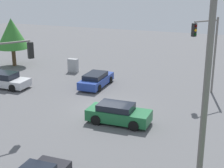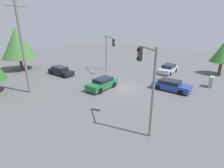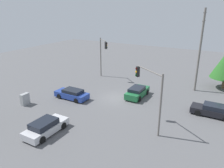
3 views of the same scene
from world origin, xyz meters
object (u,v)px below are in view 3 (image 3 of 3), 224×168
at_px(sedan_blue, 72,94).
at_px(traffic_signal_cross, 150,88).
at_px(traffic_signal_main, 103,52).
at_px(sedan_silver, 46,127).
at_px(sedan_dark, 214,110).
at_px(electrical_cabinet, 25,99).
at_px(sedan_green, 137,92).

xyz_separation_m(sedan_blue, traffic_signal_cross, (1.86, 11.15, 3.52)).
bearing_deg(traffic_signal_main, sedan_silver, -37.03).
bearing_deg(traffic_signal_main, sedan_dark, 21.24).
xyz_separation_m(traffic_signal_cross, electrical_cabinet, (2.42, -14.89, -3.44)).
bearing_deg(sedan_blue, sedan_dark, -76.49).
xyz_separation_m(sedan_dark, traffic_signal_cross, (5.81, -5.32, 3.50)).
height_order(sedan_dark, traffic_signal_cross, traffic_signal_cross).
distance_m(traffic_signal_main, traffic_signal_cross, 16.77).
bearing_deg(sedan_dark, traffic_signal_cross, 137.55).
distance_m(sedan_blue, sedan_green, 8.53).
height_order(sedan_silver, traffic_signal_main, traffic_signal_main).
xyz_separation_m(sedan_green, traffic_signal_main, (-4.76, -8.29, 3.70)).
bearing_deg(sedan_dark, electrical_cabinet, 112.16).
bearing_deg(electrical_cabinet, traffic_signal_main, 169.50).
height_order(sedan_green, traffic_signal_cross, traffic_signal_cross).
relative_size(sedan_blue, electrical_cabinet, 3.17).
height_order(sedan_dark, sedan_silver, sedan_silver).
relative_size(sedan_blue, sedan_green, 1.04).
bearing_deg(traffic_signal_cross, sedan_silver, 71.33).
height_order(sedan_green, sedan_dark, sedan_green).
relative_size(sedan_green, sedan_silver, 0.98).
xyz_separation_m(traffic_signal_main, traffic_signal_cross, (11.35, 12.34, -0.23)).
relative_size(sedan_silver, traffic_signal_cross, 0.73).
relative_size(traffic_signal_main, traffic_signal_cross, 1.09).
bearing_deg(sedan_blue, traffic_signal_cross, -99.46).
height_order(sedan_blue, sedan_green, sedan_green).
bearing_deg(sedan_dark, sedan_green, 85.26).
distance_m(traffic_signal_main, electrical_cabinet, 14.48).
bearing_deg(electrical_cabinet, sedan_dark, 112.16).
height_order(sedan_dark, electrical_cabinet, electrical_cabinet).
relative_size(sedan_blue, traffic_signal_cross, 0.75).
bearing_deg(sedan_dark, traffic_signal_main, 72.60).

